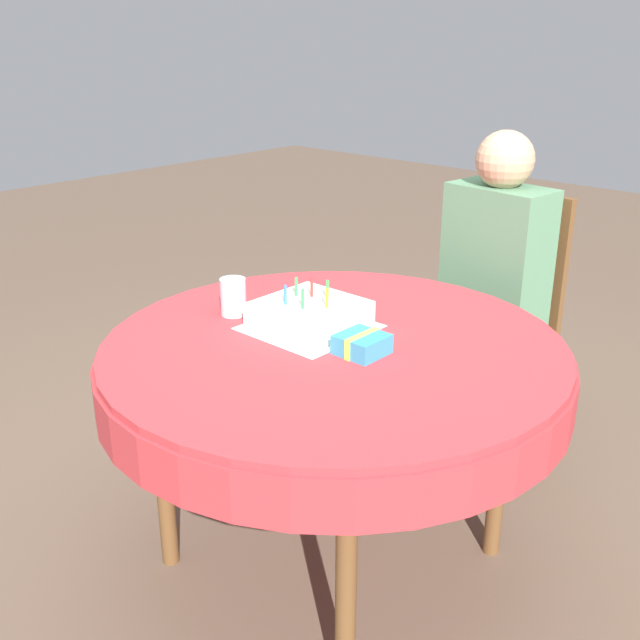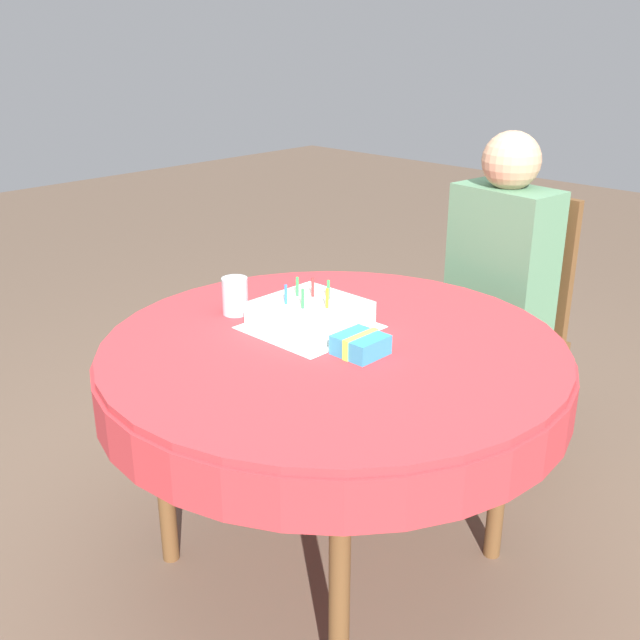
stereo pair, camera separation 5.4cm
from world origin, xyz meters
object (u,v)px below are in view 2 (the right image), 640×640
Objects in this scene: person at (498,272)px; drinking_glass at (235,296)px; birthday_cake at (310,314)px; chair at (509,320)px; gift_box at (361,345)px.

drinking_glass is (-0.34, -0.90, 0.06)m from person.
birthday_cake is 2.38× the size of drinking_glass.
chair is 0.22m from person.
person is 0.83m from birthday_cake.
chair is at bearing 90.00° from person.
gift_box is at bearing 4.34° from drinking_glass.
drinking_glass is at bearing -175.66° from gift_box.
chair is 0.95m from birthday_cake.
person reaches higher than drinking_glass.
gift_box is at bearing -75.92° from person.
person is at bearing 97.81° from gift_box.
chair is 3.65× the size of birthday_cake.
gift_box is (0.11, -0.95, 0.23)m from chair.
chair is at bearing 82.80° from birthday_cake.
person is 0.87m from gift_box.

